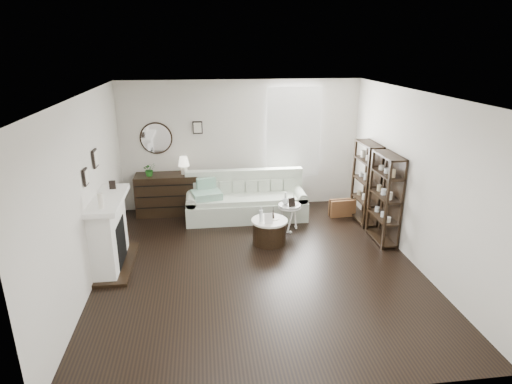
{
  "coord_description": "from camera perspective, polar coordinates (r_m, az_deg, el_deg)",
  "views": [
    {
      "loc": [
        -0.82,
        -6.06,
        3.37
      ],
      "look_at": [
        0.06,
        0.8,
        0.97
      ],
      "focal_mm": 30.0,
      "sensor_mm": 36.0,
      "label": 1
    }
  ],
  "objects": [
    {
      "name": "drum_table",
      "position": [
        7.62,
        1.79,
        -5.24
      ],
      "size": [
        0.64,
        0.64,
        0.44
      ],
      "rotation": [
        0.0,
        0.0,
        -0.2
      ],
      "color": "black",
      "rests_on": "ground"
    },
    {
      "name": "shelf_unit_far",
      "position": [
        8.63,
        14.47,
        1.19
      ],
      "size": [
        0.3,
        0.8,
        1.6
      ],
      "color": "black",
      "rests_on": "ground"
    },
    {
      "name": "card_frame_drum",
      "position": [
        7.35,
        1.67,
        -3.55
      ],
      "size": [
        0.15,
        0.07,
        0.19
      ],
      "primitive_type": "cube",
      "rotation": [
        -0.21,
        0.0,
        0.09
      ],
      "color": "white",
      "rests_on": "drum_table"
    },
    {
      "name": "dresser",
      "position": [
        9.06,
        -11.72,
        -0.27
      ],
      "size": [
        1.27,
        0.54,
        0.85
      ],
      "color": "black",
      "rests_on": "ground"
    },
    {
      "name": "bottle_drum",
      "position": [
        7.4,
        0.68,
        -3.03
      ],
      "size": [
        0.06,
        0.06,
        0.27
      ],
      "primitive_type": "cylinder",
      "color": "silver",
      "rests_on": "drum_table"
    },
    {
      "name": "quilt",
      "position": [
        8.5,
        -6.6,
        -0.37
      ],
      "size": [
        0.63,
        0.56,
        0.14
      ],
      "primitive_type": "cube",
      "rotation": [
        0.0,
        0.0,
        0.22
      ],
      "color": "#228055",
      "rests_on": "sofa"
    },
    {
      "name": "eiffel_drum",
      "position": [
        7.55,
        2.3,
        -2.86
      ],
      "size": [
        0.14,
        0.14,
        0.2
      ],
      "primitive_type": null,
      "rotation": [
        0.0,
        0.0,
        -0.25
      ],
      "color": "black",
      "rests_on": "drum_table"
    },
    {
      "name": "eiffel_ped",
      "position": [
        8.06,
        5.06,
        -0.96
      ],
      "size": [
        0.13,
        0.13,
        0.18
      ],
      "primitive_type": null,
      "rotation": [
        0.0,
        0.0,
        -0.31
      ],
      "color": "black",
      "rests_on": "pedestal_table"
    },
    {
      "name": "potted_plant",
      "position": [
        8.87,
        -14.02,
        2.94
      ],
      "size": [
        0.3,
        0.28,
        0.27
      ],
      "primitive_type": "imported",
      "rotation": [
        0.0,
        0.0,
        0.31
      ],
      "color": "#1E5F1B",
      "rests_on": "dresser"
    },
    {
      "name": "pedestal_table",
      "position": [
        8.07,
        4.48,
        -1.97
      ],
      "size": [
        0.43,
        0.43,
        0.52
      ],
      "rotation": [
        0.0,
        0.0,
        -0.05
      ],
      "color": "silver",
      "rests_on": "ground"
    },
    {
      "name": "table_lamp",
      "position": [
        8.86,
        -9.59,
        3.51
      ],
      "size": [
        0.24,
        0.24,
        0.36
      ],
      "primitive_type": null,
      "rotation": [
        0.0,
        0.0,
        0.06
      ],
      "color": "#F4E7CD",
      "rests_on": "dresser"
    },
    {
      "name": "fireplace",
      "position": [
        7.12,
        -18.89,
        -5.39
      ],
      "size": [
        0.5,
        1.4,
        1.84
      ],
      "color": "white",
      "rests_on": "ground"
    },
    {
      "name": "room",
      "position": [
        9.07,
        2.7,
        7.84
      ],
      "size": [
        5.5,
        5.5,
        5.5
      ],
      "color": "black",
      "rests_on": "ground"
    },
    {
      "name": "sofa",
      "position": [
        8.73,
        -1.39,
        -1.39
      ],
      "size": [
        2.41,
        0.83,
        0.94
      ],
      "color": "#B6C1AC",
      "rests_on": "ground"
    },
    {
      "name": "shelf_unit_near",
      "position": [
        7.84,
        16.82,
        -0.83
      ],
      "size": [
        0.3,
        0.8,
        1.6
      ],
      "color": "black",
      "rests_on": "ground"
    },
    {
      "name": "flask_ped",
      "position": [
        8.01,
        3.96,
        -0.85
      ],
      "size": [
        0.13,
        0.13,
        0.24
      ],
      "primitive_type": null,
      "color": "silver",
      "rests_on": "pedestal_table"
    },
    {
      "name": "card_frame_ped",
      "position": [
        7.92,
        4.8,
        -1.38
      ],
      "size": [
        0.14,
        0.08,
        0.17
      ],
      "primitive_type": "cube",
      "rotation": [
        -0.21,
        0.0,
        0.26
      ],
      "color": "black",
      "rests_on": "pedestal_table"
    },
    {
      "name": "suitcase",
      "position": [
        8.99,
        11.42,
        -2.08
      ],
      "size": [
        0.54,
        0.21,
        0.35
      ],
      "primitive_type": "cube",
      "rotation": [
        0.0,
        0.0,
        0.07
      ],
      "color": "brown",
      "rests_on": "ground"
    }
  ]
}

